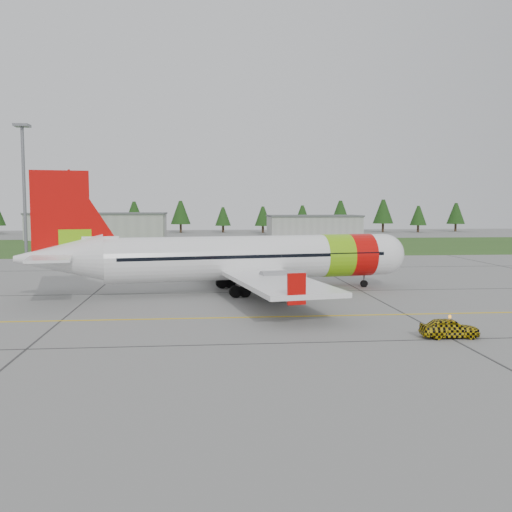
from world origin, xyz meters
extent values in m
plane|color=gray|center=(0.00, 0.00, 0.00)|extent=(320.00, 320.00, 0.00)
cylinder|color=white|center=(-0.30, 20.38, 3.24)|extent=(27.43, 8.72, 4.07)
sphere|color=white|center=(13.06, 22.73, 3.24)|extent=(4.07, 4.07, 4.07)
cone|color=white|center=(-17.26, 17.39, 3.60)|extent=(7.90, 5.28, 4.07)
cube|color=black|center=(13.37, 22.79, 3.60)|extent=(2.12, 2.96, 0.58)
cylinder|color=#79C20E|center=(7.92, 21.83, 3.24)|extent=(3.39, 4.56, 4.15)
cylinder|color=#C40906|center=(10.39, 22.26, 3.24)|extent=(2.98, 4.49, 4.15)
cube|color=white|center=(-0.81, 20.29, 2.09)|extent=(11.45, 33.88, 0.38)
cube|color=#C40906|center=(-4.72, 36.45, 2.66)|extent=(1.27, 0.40, 2.09)
cube|color=#C40906|center=(1.04, 3.77, 2.66)|extent=(1.27, 0.40, 2.09)
cylinder|color=gray|center=(-0.27, 26.21, 1.51)|extent=(4.08, 2.81, 2.19)
cylinder|color=gray|center=(1.72, 14.91, 1.51)|extent=(4.08, 2.81, 2.19)
cube|color=#C40906|center=(-17.05, 17.43, 7.10)|extent=(4.79, 1.20, 7.93)
cube|color=#79C20E|center=(-15.92, 17.63, 4.80)|extent=(2.75, 0.90, 2.50)
cube|color=white|center=(-17.77, 17.30, 3.86)|extent=(5.37, 12.40, 0.23)
cylinder|color=slate|center=(11.01, 22.37, 0.73)|extent=(0.19, 0.19, 1.46)
cylinder|color=black|center=(11.01, 22.37, 0.35)|extent=(0.75, 0.41, 0.71)
cylinder|color=slate|center=(-2.35, 22.99, 0.99)|extent=(0.23, 0.23, 1.98)
cylinder|color=black|center=(-2.76, 22.91, 0.54)|extent=(1.15, 0.65, 1.09)
cylinder|color=slate|center=(-1.33, 17.23, 0.99)|extent=(0.23, 0.23, 1.98)
cylinder|color=black|center=(-1.75, 17.16, 0.54)|extent=(1.15, 0.65, 1.09)
imported|color=#DFBF0C|center=(9.99, 0.48, 1.78)|extent=(1.27, 1.48, 3.56)
imported|color=silver|center=(-8.51, 58.04, 2.07)|extent=(1.53, 1.46, 4.14)
cube|color=#30561E|center=(0.00, 82.00, 0.01)|extent=(320.00, 50.00, 0.03)
cube|color=gold|center=(0.00, 8.00, 0.01)|extent=(120.00, 0.25, 0.02)
cube|color=#A8A8A3|center=(-30.00, 110.00, 3.00)|extent=(32.00, 14.00, 6.00)
cube|color=#A8A8A3|center=(25.00, 118.00, 2.60)|extent=(24.00, 12.00, 5.20)
cylinder|color=slate|center=(-32.00, 58.00, 10.00)|extent=(0.50, 0.50, 20.00)
camera|label=1|loc=(-5.14, -32.60, 8.06)|focal=40.00mm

